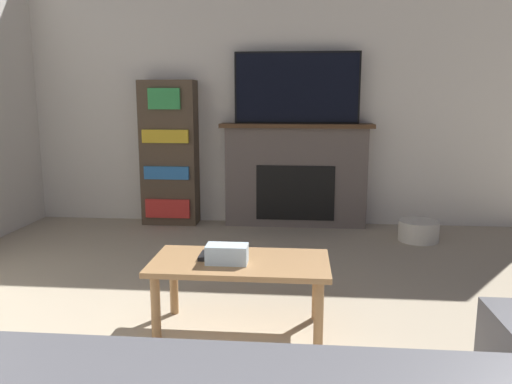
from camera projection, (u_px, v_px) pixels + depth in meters
The scene contains 8 objects.
wall_back at pixel (264, 91), 5.02m from camera, with size 5.78×0.06×2.70m.
fireplace at pixel (296, 175), 5.00m from camera, with size 1.50×0.28×1.03m.
tv at pixel (297, 88), 4.83m from camera, with size 1.21×0.03×0.69m.
coffee_table at pixel (240, 270), 2.71m from camera, with size 0.96×0.49×0.40m.
tissue_box at pixel (227, 254), 2.65m from camera, with size 0.22×0.12×0.10m.
remote_control at pixel (204, 255), 2.75m from camera, with size 0.04×0.15×0.02m.
bookshelf at pixel (169, 153), 5.05m from camera, with size 0.56×0.29×1.45m.
storage_basket at pixel (419, 231), 4.51m from camera, with size 0.36×0.36×0.18m.
Camera 1 is at (0.38, -0.39, 1.26)m, focal length 35.00 mm.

